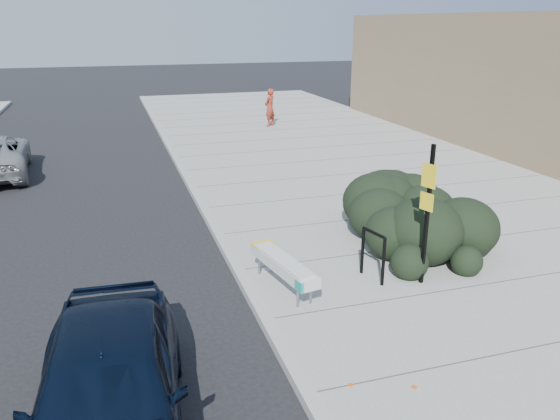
{
  "coord_description": "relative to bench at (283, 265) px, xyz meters",
  "views": [
    {
      "loc": [
        -2.18,
        -7.65,
        4.83
      ],
      "look_at": [
        1.13,
        2.9,
        1.0
      ],
      "focal_mm": 35.0,
      "sensor_mm": 36.0,
      "label": 1
    }
  ],
  "objects": [
    {
      "name": "curb_near",
      "position": [
        -0.6,
        4.0,
        -0.53
      ],
      "size": [
        0.22,
        50.0,
        0.17
      ],
      "primitive_type": "cube",
      "color": "#9E9E99",
      "rests_on": "ground"
    },
    {
      "name": "ground",
      "position": [
        -0.6,
        -1.0,
        -0.62
      ],
      "size": [
        120.0,
        120.0,
        0.0
      ],
      "primitive_type": "plane",
      "color": "black",
      "rests_on": "ground"
    },
    {
      "name": "bike_rack",
      "position": [
        1.74,
        -0.14,
        0.12
      ],
      "size": [
        0.2,
        0.65,
        0.98
      ],
      "rotation": [
        0.0,
        0.0,
        0.24
      ],
      "color": "black",
      "rests_on": "sidewalk_near"
    },
    {
      "name": "sidewalk_near",
      "position": [
        5.0,
        4.0,
        -0.54
      ],
      "size": [
        11.2,
        50.0,
        0.15
      ],
      "primitive_type": "cube",
      "color": "gray",
      "rests_on": "ground"
    },
    {
      "name": "sedan_navy",
      "position": [
        -3.1,
        -2.98,
        0.14
      ],
      "size": [
        2.07,
        4.55,
        1.51
      ],
      "primitive_type": "imported",
      "rotation": [
        0.0,
        0.0,
        -0.07
      ],
      "color": "black",
      "rests_on": "ground"
    },
    {
      "name": "sign_post",
      "position": [
        2.55,
        -0.57,
        1.04
      ],
      "size": [
        0.14,
        0.3,
        2.66
      ],
      "rotation": [
        0.0,
        0.0,
        0.32
      ],
      "color": "black",
      "rests_on": "sidewalk_near"
    },
    {
      "name": "pedestrian",
      "position": [
        4.45,
        16.0,
        0.4
      ],
      "size": [
        0.75,
        0.73,
        1.74
      ],
      "primitive_type": "imported",
      "rotation": [
        0.0,
        0.0,
        3.85
      ],
      "color": "maroon",
      "rests_on": "sidewalk_near"
    },
    {
      "name": "bench",
      "position": [
        0.0,
        0.0,
        0.0
      ],
      "size": [
        0.76,
        2.01,
        0.59
      ],
      "rotation": [
        0.0,
        0.0,
        0.19
      ],
      "color": "gray",
      "rests_on": "sidewalk_near"
    },
    {
      "name": "hedge",
      "position": [
        3.4,
        1.5,
        0.31
      ],
      "size": [
        2.18,
        4.2,
        1.55
      ],
      "primitive_type": "ellipsoid",
      "rotation": [
        0.0,
        0.0,
        0.03
      ],
      "color": "black",
      "rests_on": "sidewalk_near"
    }
  ]
}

